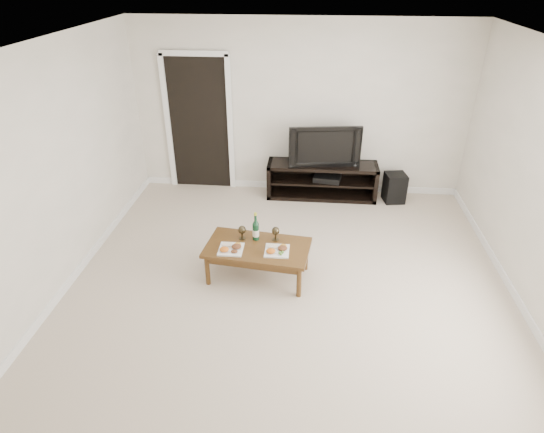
{
  "coord_description": "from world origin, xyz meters",
  "views": [
    {
      "loc": [
        0.19,
        -3.95,
        3.25
      ],
      "look_at": [
        -0.22,
        0.54,
        0.7
      ],
      "focal_mm": 30.0,
      "sensor_mm": 36.0,
      "label": 1
    }
  ],
  "objects": [
    {
      "name": "doorway",
      "position": [
        -1.55,
        2.73,
        1.02
      ],
      "size": [
        0.9,
        0.02,
        2.05
      ],
      "primitive_type": "cube",
      "color": "black",
      "rests_on": "ground"
    },
    {
      "name": "ceiling",
      "position": [
        0.0,
        0.0,
        2.62
      ],
      "size": [
        5.0,
        5.5,
        0.04
      ],
      "primitive_type": "cube",
      "color": "white",
      "rests_on": "back_wall"
    },
    {
      "name": "plate_right",
      "position": [
        -0.14,
        0.25,
        0.45
      ],
      "size": [
        0.27,
        0.27,
        0.07
      ],
      "primitive_type": "cube",
      "color": "white",
      "rests_on": "coffee_table"
    },
    {
      "name": "plate_left",
      "position": [
        -0.65,
        0.23,
        0.45
      ],
      "size": [
        0.27,
        0.27,
        0.07
      ],
      "primitive_type": "cube",
      "color": "white",
      "rests_on": "coffee_table"
    },
    {
      "name": "wine_bottle",
      "position": [
        -0.4,
        0.48,
        0.59
      ],
      "size": [
        0.07,
        0.07,
        0.35
      ],
      "primitive_type": "cylinder",
      "color": "#0E341D",
      "rests_on": "coffee_table"
    },
    {
      "name": "av_receiver",
      "position": [
        0.46,
        2.48,
        0.33
      ],
      "size": [
        0.44,
        0.36,
        0.08
      ],
      "primitive_type": "cube",
      "rotation": [
        0.0,
        0.0,
        -0.16
      ],
      "color": "black",
      "rests_on": "media_console"
    },
    {
      "name": "floor",
      "position": [
        0.0,
        0.0,
        0.0
      ],
      "size": [
        5.5,
        5.5,
        0.0
      ],
      "primitive_type": "plane",
      "color": "beige",
      "rests_on": "ground"
    },
    {
      "name": "goblet_right",
      "position": [
        -0.17,
        0.49,
        0.51
      ],
      "size": [
        0.09,
        0.09,
        0.17
      ],
      "primitive_type": null,
      "color": "#362E1D",
      "rests_on": "coffee_table"
    },
    {
      "name": "coffee_table",
      "position": [
        -0.37,
        0.34,
        0.21
      ],
      "size": [
        1.24,
        0.77,
        0.42
      ],
      "primitive_type": "cube",
      "rotation": [
        0.0,
        0.0,
        -0.12
      ],
      "color": "#503516",
      "rests_on": "ground"
    },
    {
      "name": "television",
      "position": [
        0.38,
        2.5,
        0.86
      ],
      "size": [
        1.08,
        0.29,
        0.62
      ],
      "primitive_type": "imported",
      "rotation": [
        0.0,
        0.0,
        0.14
      ],
      "color": "black",
      "rests_on": "media_console"
    },
    {
      "name": "goblet_left",
      "position": [
        -0.56,
        0.48,
        0.51
      ],
      "size": [
        0.09,
        0.09,
        0.17
      ],
      "primitive_type": null,
      "color": "#362E1D",
      "rests_on": "coffee_table"
    },
    {
      "name": "subwoofer",
      "position": [
        1.49,
        2.44,
        0.22
      ],
      "size": [
        0.34,
        0.34,
        0.45
      ],
      "primitive_type": "cube",
      "rotation": [
        0.0,
        0.0,
        0.17
      ],
      "color": "black",
      "rests_on": "ground"
    },
    {
      "name": "media_console",
      "position": [
        0.38,
        2.5,
        0.28
      ],
      "size": [
        1.68,
        0.45,
        0.55
      ],
      "primitive_type": "cube",
      "color": "black",
      "rests_on": "ground"
    },
    {
      "name": "back_wall",
      "position": [
        0.0,
        2.77,
        1.3
      ],
      "size": [
        5.0,
        0.04,
        2.6
      ],
      "primitive_type": "cube",
      "color": "beige",
      "rests_on": "ground"
    }
  ]
}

